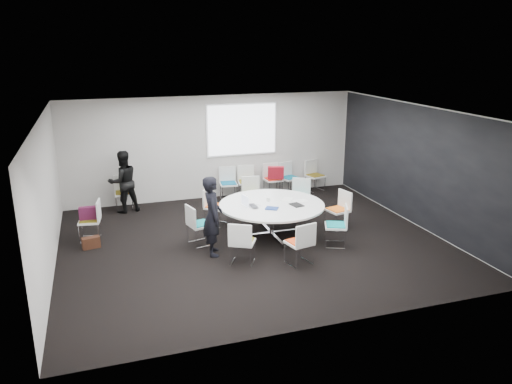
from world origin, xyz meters
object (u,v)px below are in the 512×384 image
object	(u,v)px
chair_back_e	(315,181)
cup	(268,199)
chair_back_a	(229,190)
brown_bag	(91,243)
chair_ring_f	(242,250)
chair_ring_c	(252,201)
laptop	(256,206)
chair_person_back	(124,199)
chair_back_c	(273,185)
chair_back_d	(289,184)
chair_ring_e	(200,232)
conference_table	(272,212)
chair_ring_d	(216,214)
chair_ring_b	(300,203)
maroon_bag	(89,213)
person_main	(213,216)
chair_ring_a	(338,217)
chair_back_b	(247,188)
chair_ring_h	(336,233)
chair_spare_left	(91,228)
chair_ring_g	(299,251)

from	to	relation	value
chair_back_e	cup	size ratio (longest dim) A/B	9.78
chair_back_a	brown_bag	size ratio (longest dim) A/B	2.44
chair_ring_f	chair_back_e	xyz separation A→B (m)	(3.43, 4.13, 0.00)
cup	chair_ring_c	bearing A→B (deg)	86.62
laptop	chair_person_back	bearing A→B (deg)	40.35
chair_back_c	chair_ring_f	bearing A→B (deg)	59.97
laptop	brown_bag	distance (m)	3.55
chair_ring_f	chair_back_d	distance (m)	4.90
chair_ring_e	cup	xyz separation A→B (m)	(1.63, 0.24, 0.50)
chair_ring_e	chair_back_e	world-z (taller)	same
conference_table	chair_ring_d	xyz separation A→B (m)	(-1.03, 1.03, -0.28)
chair_back_e	chair_ring_b	bearing A→B (deg)	39.87
chair_ring_f	chair_back_a	world-z (taller)	same
maroon_bag	person_main	bearing A→B (deg)	-33.36
conference_table	cup	bearing A→B (deg)	92.89
cup	chair_ring_a	bearing A→B (deg)	-10.32
chair_back_b	person_main	distance (m)	3.93
chair_ring_c	cup	xyz separation A→B (m)	(-0.09, -1.47, 0.50)
chair_ring_h	chair_spare_left	xyz separation A→B (m)	(-4.91, 1.94, 0.00)
chair_ring_b	chair_ring_d	bearing A→B (deg)	34.25
chair_ring_h	chair_back_e	xyz separation A→B (m)	(1.29, 3.88, 0.00)
chair_person_back	chair_back_b	bearing A→B (deg)	-177.73
conference_table	chair_ring_h	size ratio (longest dim) A/B	2.64
chair_ring_e	chair_ring_g	size ratio (longest dim) A/B	1.00
conference_table	chair_ring_c	xyz separation A→B (m)	(0.08, 1.67, -0.28)
conference_table	chair_person_back	distance (m)	4.13
chair_back_a	chair_back_d	world-z (taller)	same
chair_back_d	chair_person_back	distance (m)	4.57
chair_ring_d	chair_back_d	distance (m)	3.20
chair_ring_f	chair_back_e	size ratio (longest dim) A/B	1.00
chair_back_b	brown_bag	bearing A→B (deg)	41.07
chair_back_b	chair_back_d	xyz separation A→B (m)	(1.28, 0.02, 0.00)
chair_ring_a	laptop	xyz separation A→B (m)	(-1.99, 0.03, 0.47)
chair_back_b	chair_back_e	bearing A→B (deg)	-168.19
chair_back_c	chair_back_e	xyz separation A→B (m)	(1.29, -0.00, 0.00)
chair_back_a	cup	distance (m)	2.70
chair_back_a	maroon_bag	size ratio (longest dim) A/B	2.20
chair_ring_h	brown_bag	xyz separation A→B (m)	(-4.93, 1.47, -0.16)
chair_ring_a	chair_back_c	world-z (taller)	same
conference_table	brown_bag	size ratio (longest dim) A/B	6.44
chair_back_c	person_main	distance (m)	4.36
conference_table	chair_back_d	size ratio (longest dim) A/B	2.64
chair_back_c	cup	world-z (taller)	chair_back_c
chair_ring_c	chair_back_a	world-z (taller)	same
chair_ring_e	chair_ring_h	size ratio (longest dim) A/B	1.00
laptop	cup	distance (m)	0.47
chair_ring_f	chair_ring_g	size ratio (longest dim) A/B	1.00
chair_ring_f	chair_ring_e	bearing A→B (deg)	144.68
conference_table	chair_ring_a	distance (m)	1.62
chair_ring_g	maroon_bag	distance (m)	4.63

